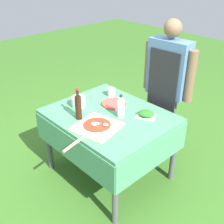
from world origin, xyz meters
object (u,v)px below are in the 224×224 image
plate_stack (114,104)px  sauce_jar (111,93)px  herb_container (146,114)px  mixing_tub (78,102)px  person_cook (167,82)px  water_bottle (121,107)px  pizza_on_peel (96,127)px  prep_table (109,123)px  oil_bottle (78,107)px

plate_stack → sauce_jar: sauce_jar is taller
herb_container → mixing_tub: mixing_tub is taller
plate_stack → mixing_tub: bearing=-126.5°
person_cook → sauce_jar: size_ratio=17.15×
water_bottle → sauce_jar: 0.46m
pizza_on_peel → sauce_jar: (-0.38, 0.54, 0.03)m
prep_table → sauce_jar: bearing=133.8°
oil_bottle → herb_container: bearing=49.8°
pizza_on_peel → oil_bottle: 0.26m
pizza_on_peel → plate_stack: pizza_on_peel is taller
plate_stack → sauce_jar: (-0.16, 0.12, 0.03)m
herb_container → sauce_jar: bearing=172.9°
water_bottle → plate_stack: bearing=150.5°
person_cook → mixing_tub: 0.94m
prep_table → herb_container: bearing=39.5°
mixing_tub → plate_stack: size_ratio=0.56×
person_cook → pizza_on_peel: bearing=82.2°
prep_table → oil_bottle: oil_bottle is taller
person_cook → water_bottle: (-0.06, -0.62, -0.08)m
prep_table → pizza_on_peel: size_ratio=1.77×
oil_bottle → herb_container: oil_bottle is taller
oil_bottle → mixing_tub: 0.25m
pizza_on_peel → herb_container: herb_container is taller
water_bottle → mixing_tub: water_bottle is taller
water_bottle → oil_bottle: bearing=-128.7°
person_cook → mixing_tub: person_cook is taller
prep_table → pizza_on_peel: 0.29m
water_bottle → plate_stack: water_bottle is taller
pizza_on_peel → oil_bottle: (-0.24, -0.01, 0.11)m
person_cook → plate_stack: bearing=56.6°
pizza_on_peel → oil_bottle: bearing=168.9°
prep_table → mixing_tub: 0.38m
sauce_jar → oil_bottle: bearing=-75.3°
mixing_tub → sauce_jar: 0.41m
prep_table → plate_stack: 0.24m
pizza_on_peel → sauce_jar: 0.66m
pizza_on_peel → water_bottle: 0.31m
water_bottle → herb_container: bearing=47.4°
pizza_on_peel → water_bottle: (0.01, 0.30, 0.09)m
person_cook → water_bottle: 0.63m
prep_table → water_bottle: 0.24m
water_bottle → mixing_tub: (-0.44, -0.16, -0.05)m
water_bottle → pizza_on_peel: bearing=-91.4°
pizza_on_peel → water_bottle: bearing=75.8°
herb_container → mixing_tub: (-0.60, -0.34, 0.02)m
plate_stack → sauce_jar: 0.20m
oil_bottle → plate_stack: (0.02, 0.43, -0.11)m
water_bottle → sauce_jar: size_ratio=2.52×
prep_table → mixing_tub: mixing_tub is taller
person_cook → plate_stack: size_ratio=6.11×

